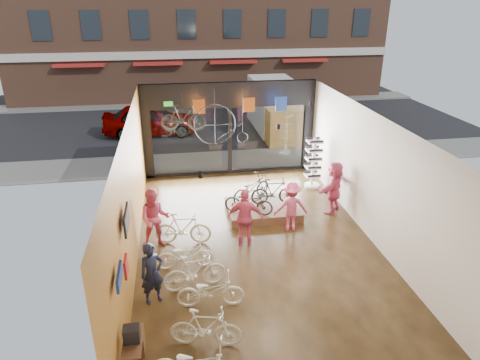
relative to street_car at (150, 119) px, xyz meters
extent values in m
cube|color=black|center=(3.46, -12.00, -0.86)|extent=(7.00, 12.00, 0.04)
cube|color=black|center=(3.46, -12.00, 2.98)|extent=(7.00, 12.00, 0.04)
cube|color=#A26C20|center=(-0.06, -12.00, 1.06)|extent=(0.04, 12.00, 3.80)
cube|color=beige|center=(6.98, -12.00, 1.06)|extent=(0.04, 12.00, 3.80)
cube|color=beige|center=(3.46, -18.02, 1.06)|extent=(7.00, 0.04, 3.80)
cube|color=#198C26|center=(1.06, -6.12, 2.21)|extent=(0.35, 0.06, 0.18)
cube|color=black|center=(3.46, 3.00, -0.85)|extent=(30.00, 18.00, 0.02)
cube|color=slate|center=(3.46, -4.80, -0.78)|extent=(30.00, 2.40, 0.12)
cube|color=slate|center=(3.46, 7.00, -0.78)|extent=(30.00, 2.00, 0.12)
imported|color=gray|center=(0.00, 0.00, 0.00)|extent=(4.92, 1.98, 1.68)
imported|color=beige|center=(1.61, -15.64, -0.37)|extent=(1.60, 0.76, 0.93)
imported|color=beige|center=(1.83, -14.39, -0.41)|extent=(1.66, 0.71, 0.85)
imported|color=beige|center=(1.50, -13.64, -0.35)|extent=(1.70, 0.73, 0.99)
imported|color=beige|center=(1.29, -12.71, -0.43)|extent=(1.58, 0.56, 0.83)
imported|color=beige|center=(1.30, -11.42, -0.34)|extent=(1.72, 0.70, 1.01)
cube|color=brown|center=(4.05, -9.92, -0.69)|extent=(2.40, 1.80, 0.30)
imported|color=black|center=(3.47, -10.39, -0.12)|extent=(1.69, 1.13, 0.84)
imported|color=black|center=(4.43, -9.84, -0.07)|extent=(1.58, 0.49, 0.94)
imported|color=black|center=(3.73, -9.39, -0.10)|extent=(1.70, 1.40, 0.87)
imported|color=#161C33|center=(0.48, -13.99, -0.04)|extent=(0.69, 0.58, 1.60)
imported|color=#CC4C72|center=(0.50, -11.45, 0.08)|extent=(0.91, 0.72, 1.84)
imported|color=#CC4C72|center=(3.12, -11.79, 0.07)|extent=(1.14, 0.69, 1.81)
imported|color=#CC4C72|center=(4.68, -11.14, -0.02)|extent=(1.09, 0.65, 1.65)
imported|color=#CC4C72|center=(6.46, -10.12, 0.07)|extent=(1.54, 1.62, 1.83)
imported|color=black|center=(1.56, -7.80, 2.09)|extent=(1.63, 0.66, 0.95)
cube|color=#CC5919|center=(2.20, -6.80, 2.21)|extent=(0.45, 0.03, 0.55)
cube|color=#CC5919|center=(4.11, -6.80, 2.21)|extent=(0.45, 0.03, 0.55)
cube|color=#1E3F99|center=(5.38, -6.80, 2.21)|extent=(0.45, 0.03, 0.55)
camera|label=1|loc=(1.21, -22.67, 6.02)|focal=32.00mm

